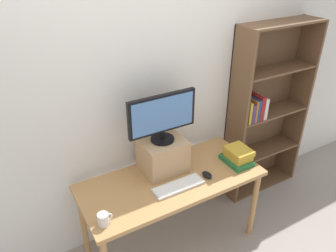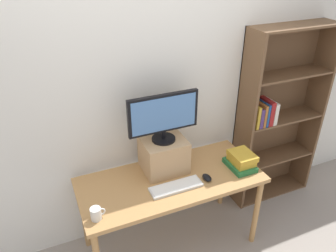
# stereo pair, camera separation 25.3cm
# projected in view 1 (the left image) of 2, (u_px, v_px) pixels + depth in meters

# --- Properties ---
(ground_plane) EXTENTS (12.00, 12.00, 0.00)m
(ground_plane) POSITION_uv_depth(u_px,v_px,m) (171.00, 242.00, 3.08)
(ground_plane) COLOR #9E9389
(back_wall) EXTENTS (7.00, 0.08, 2.60)m
(back_wall) POSITION_uv_depth(u_px,v_px,m) (146.00, 100.00, 2.77)
(back_wall) COLOR silver
(back_wall) RESTS_ON ground_plane
(desk) EXTENTS (1.52, 0.67, 0.75)m
(desk) POSITION_uv_depth(u_px,v_px,m) (172.00, 186.00, 2.75)
(desk) COLOR #B7844C
(desk) RESTS_ON ground_plane
(bookshelf_unit) EXTENTS (0.89, 0.28, 1.84)m
(bookshelf_unit) POSITION_uv_depth(u_px,v_px,m) (264.00, 111.00, 3.39)
(bookshelf_unit) COLOR brown
(bookshelf_unit) RESTS_ON ground_plane
(riser_box) EXTENTS (0.36, 0.32, 0.29)m
(riser_box) POSITION_uv_depth(u_px,v_px,m) (163.00, 155.00, 2.76)
(riser_box) COLOR tan
(riser_box) RESTS_ON desk
(computer_monitor) EXTENTS (0.59, 0.19, 0.40)m
(computer_monitor) POSITION_uv_depth(u_px,v_px,m) (162.00, 116.00, 2.57)
(computer_monitor) COLOR black
(computer_monitor) RESTS_ON riser_box
(keyboard) EXTENTS (0.43, 0.14, 0.02)m
(keyboard) POSITION_uv_depth(u_px,v_px,m) (178.00, 186.00, 2.61)
(keyboard) COLOR silver
(keyboard) RESTS_ON desk
(computer_mouse) EXTENTS (0.06, 0.10, 0.04)m
(computer_mouse) POSITION_uv_depth(u_px,v_px,m) (207.00, 175.00, 2.72)
(computer_mouse) COLOR black
(computer_mouse) RESTS_ON desk
(book_stack) EXTENTS (0.20, 0.26, 0.14)m
(book_stack) POSITION_uv_depth(u_px,v_px,m) (238.00, 156.00, 2.88)
(book_stack) COLOR #236B38
(book_stack) RESTS_ON desk
(coffee_mug) EXTENTS (0.11, 0.08, 0.10)m
(coffee_mug) POSITION_uv_depth(u_px,v_px,m) (104.00, 219.00, 2.25)
(coffee_mug) COLOR white
(coffee_mug) RESTS_ON desk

